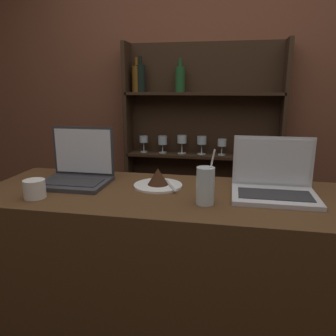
{
  "coord_description": "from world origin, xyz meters",
  "views": [
    {
      "loc": [
        0.13,
        -1.0,
        1.52
      ],
      "look_at": [
        -0.12,
        0.32,
        1.18
      ],
      "focal_mm": 35.0,
      "sensor_mm": 36.0,
      "label": 1
    }
  ],
  "objects_px": {
    "laptop_near": "(77,171)",
    "laptop_far": "(274,184)",
    "cake_plate": "(158,180)",
    "water_glass": "(205,186)",
    "coffee_cup": "(35,189)"
  },
  "relations": [
    {
      "from": "laptop_far",
      "to": "coffee_cup",
      "type": "xyz_separation_m",
      "value": [
        -0.94,
        -0.22,
        -0.01
      ]
    },
    {
      "from": "laptop_near",
      "to": "water_glass",
      "type": "xyz_separation_m",
      "value": [
        0.61,
        -0.18,
        0.02
      ]
    },
    {
      "from": "laptop_far",
      "to": "cake_plate",
      "type": "xyz_separation_m",
      "value": [
        -0.49,
        0.03,
        -0.02
      ]
    },
    {
      "from": "laptop_near",
      "to": "laptop_far",
      "type": "relative_size",
      "value": 0.92
    },
    {
      "from": "laptop_near",
      "to": "coffee_cup",
      "type": "xyz_separation_m",
      "value": [
        -0.07,
        -0.24,
        -0.02
      ]
    },
    {
      "from": "water_glass",
      "to": "coffee_cup",
      "type": "distance_m",
      "value": 0.68
    },
    {
      "from": "laptop_near",
      "to": "water_glass",
      "type": "bearing_deg",
      "value": -16.28
    },
    {
      "from": "laptop_near",
      "to": "cake_plate",
      "type": "distance_m",
      "value": 0.38
    },
    {
      "from": "laptop_far",
      "to": "water_glass",
      "type": "xyz_separation_m",
      "value": [
        -0.27,
        -0.16,
        0.02
      ]
    },
    {
      "from": "laptop_near",
      "to": "coffee_cup",
      "type": "bearing_deg",
      "value": -106.36
    },
    {
      "from": "laptop_near",
      "to": "water_glass",
      "type": "distance_m",
      "value": 0.63
    },
    {
      "from": "laptop_far",
      "to": "coffee_cup",
      "type": "relative_size",
      "value": 3.88
    },
    {
      "from": "laptop_far",
      "to": "cake_plate",
      "type": "relative_size",
      "value": 1.53
    },
    {
      "from": "laptop_far",
      "to": "water_glass",
      "type": "height_order",
      "value": "laptop_far"
    },
    {
      "from": "cake_plate",
      "to": "water_glass",
      "type": "height_order",
      "value": "water_glass"
    }
  ]
}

